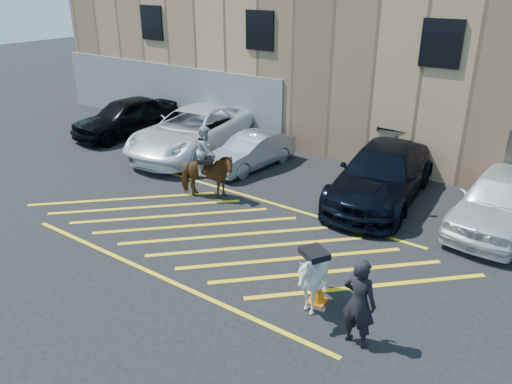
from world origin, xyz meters
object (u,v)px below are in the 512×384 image
Objects in this scene: car_black_suv at (126,117)px; handler at (359,303)px; saddled_white at (313,277)px; car_white_pickup at (194,131)px; traffic_cone at (318,287)px; car_blue_suv at (382,174)px; car_white_suv at (502,200)px; mounted_bay at (206,170)px; car_silver_sedan at (251,151)px.

handler is (14.26, -6.74, 0.10)m from car_black_suv.
saddled_white is at bearing -20.16° from car_black_suv.
handler is (10.21, -6.71, 0.04)m from car_white_pickup.
car_black_suv is 2.63× the size of handler.
traffic_cone is (-1.25, 0.73, -0.56)m from handler.
car_white_suv is at bearing -5.03° from car_blue_suv.
car_white_pickup is at bearing -175.90° from car_white_suv.
car_white_suv is 2.06× the size of mounted_bay.
car_white_pickup reaches higher than saddled_white.
car_silver_sedan is at bearing -8.90° from car_white_pickup.
handler reaches higher than car_white_pickup.
car_blue_suv is 6.32m from saddled_white.
car_black_suv is 6.90m from car_silver_sedan.
car_white_pickup is at bearing 145.16° from saddled_white.
car_white_pickup is at bearing -30.30° from handler.
mounted_bay is 3.25× the size of traffic_cone.
car_silver_sedan is 2.04× the size of handler.
car_white_suv is 6.75m from saddled_white.
mounted_bay reaches higher than car_black_suv.
mounted_bay is at bearing 153.08° from traffic_cone.
mounted_bay is (-8.01, -3.22, 0.12)m from car_white_suv.
traffic_cone is at bearing -27.20° from handler.
handler reaches higher than saddled_white.
handler is (-1.16, -6.79, 0.10)m from car_white_suv.
mounted_bay is 1.33× the size of saddled_white.
car_silver_sedan is 5.05m from car_blue_suv.
mounted_bay is (3.36, -3.14, 0.07)m from car_white_pickup.
mounted_bay is (7.41, -3.17, 0.12)m from car_black_suv.
car_white_suv is 2.63× the size of handler.
saddled_white is at bearing -17.99° from handler.
car_white_suv is (15.41, 0.04, 0.00)m from car_black_suv.
car_white_pickup is at bearing 173.62° from car_blue_suv.
saddled_white is at bearing -107.16° from car_white_suv.
mounted_bay is (-4.53, -3.14, 0.11)m from car_blue_suv.
car_blue_suv is 3.47m from car_white_suv.
car_black_suv is at bearing 173.49° from car_blue_suv.
saddled_white reaches higher than car_silver_sedan.
car_blue_suv is at bearing 5.38° from car_black_suv.
car_silver_sedan is 5.19× the size of traffic_cone.
handler reaches higher than car_silver_sedan.
car_blue_suv is 1.19× the size of car_white_suv.
handler reaches higher than car_blue_suv.
car_silver_sedan is 1.60× the size of mounted_bay.
car_white_suv is at bearing 6.59° from car_silver_sedan.
saddled_white is at bearing -28.90° from mounted_bay.
car_white_pickup is 1.30× the size of car_white_suv.
handler is at bearing -21.02° from saddled_white.
car_white_pickup is 7.89m from car_blue_suv.
car_blue_suv is at bearing 100.07° from traffic_cone.
car_white_pickup is at bearing -176.21° from car_silver_sedan.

